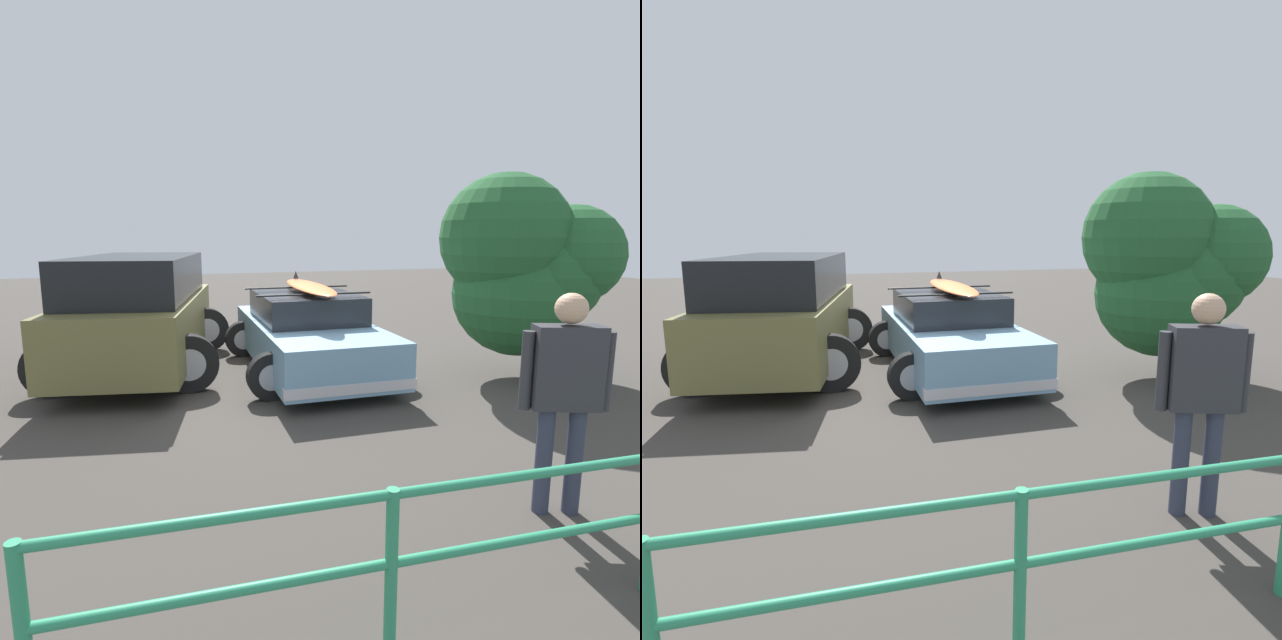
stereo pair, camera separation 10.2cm
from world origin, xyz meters
TOP-DOWN VIEW (x-y plane):
  - ground_plane at (0.00, 0.00)m, footprint 44.00×44.00m
  - sedan_car at (-0.33, -0.02)m, footprint 2.54×4.27m
  - suv_car at (2.28, -0.91)m, footprint 3.16×4.73m
  - person_bystander at (-0.94, 4.81)m, footprint 0.66×0.38m
  - bush_near_left at (-3.39, 1.54)m, footprint 2.76×2.19m

SIDE VIEW (x-z plane):
  - ground_plane at x=0.00m, z-range -0.02..0.00m
  - sedan_car at x=-0.33m, z-range -0.16..1.41m
  - suv_car at x=2.28m, z-range 0.03..1.93m
  - person_bystander at x=-0.94m, z-range 0.18..1.98m
  - bush_near_left at x=-3.39m, z-range 0.20..3.35m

